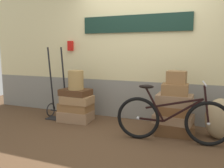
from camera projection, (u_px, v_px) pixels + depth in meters
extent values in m
cube|color=#513823|center=(129.00, 134.00, 3.87)|extent=(9.03, 5.20, 0.06)
cube|color=gray|center=(142.00, 100.00, 4.59)|extent=(7.03, 0.20, 0.75)
cube|color=beige|center=(144.00, 34.00, 4.41)|extent=(7.03, 0.20, 1.79)
cube|color=#142D23|center=(135.00, 24.00, 4.32)|extent=(2.06, 0.04, 0.31)
cube|color=red|center=(70.00, 46.00, 4.87)|extent=(0.10, 0.08, 0.20)
cube|color=#937051|center=(76.00, 116.00, 4.49)|extent=(0.64, 0.49, 0.20)
cube|color=olive|center=(76.00, 107.00, 4.47)|extent=(0.60, 0.41, 0.15)
cube|color=#9E754C|center=(77.00, 100.00, 4.40)|extent=(0.57, 0.39, 0.14)
cube|color=#4C2D19|center=(76.00, 92.00, 4.44)|extent=(0.57, 0.42, 0.12)
cube|color=brown|center=(175.00, 128.00, 3.79)|extent=(0.64, 0.52, 0.19)
cube|color=#937051|center=(173.00, 119.00, 3.76)|extent=(0.63, 0.46, 0.13)
cube|color=brown|center=(173.00, 110.00, 3.74)|extent=(0.50, 0.39, 0.15)
cube|color=#937051|center=(175.00, 100.00, 3.73)|extent=(0.56, 0.40, 0.18)
cube|color=olive|center=(175.00, 89.00, 3.69)|extent=(0.41, 0.31, 0.17)
cube|color=olive|center=(177.00, 77.00, 3.68)|extent=(0.30, 0.23, 0.20)
cylinder|color=#A8844C|center=(76.00, 80.00, 4.37)|extent=(0.29, 0.29, 0.36)
torus|color=black|center=(51.00, 110.00, 4.77)|extent=(0.02, 0.27, 0.27)
torus|color=black|center=(66.00, 112.00, 4.64)|extent=(0.02, 0.27, 0.27)
cylinder|color=black|center=(58.00, 111.00, 4.71)|extent=(0.36, 0.02, 0.02)
cylinder|color=black|center=(51.00, 79.00, 4.67)|extent=(0.03, 0.15, 1.26)
cylinder|color=black|center=(64.00, 80.00, 4.56)|extent=(0.03, 0.15, 1.26)
cube|color=black|center=(55.00, 118.00, 4.62)|extent=(0.32, 0.22, 0.02)
ellipsoid|color=tan|center=(220.00, 119.00, 3.55)|extent=(0.42, 0.36, 0.62)
torus|color=black|center=(138.00, 118.00, 3.55)|extent=(0.65, 0.12, 0.65)
sphere|color=#B2B2B7|center=(138.00, 118.00, 3.55)|extent=(0.05, 0.05, 0.05)
torus|color=black|center=(208.00, 124.00, 3.28)|extent=(0.65, 0.12, 0.65)
sphere|color=#B2B2B7|center=(208.00, 124.00, 3.28)|extent=(0.05, 0.05, 0.05)
cube|color=black|center=(183.00, 110.00, 3.35)|extent=(0.55, 0.08, 0.39)
cube|color=black|center=(155.00, 105.00, 3.45)|extent=(0.29, 0.06, 0.50)
cube|color=black|center=(151.00, 120.00, 3.50)|extent=(0.38, 0.07, 0.04)
cube|color=black|center=(174.00, 104.00, 3.37)|extent=(0.80, 0.11, 0.21)
cube|color=black|center=(206.00, 105.00, 3.25)|extent=(0.11, 0.04, 0.54)
ellipsoid|color=black|center=(146.00, 87.00, 3.45)|extent=(0.23, 0.11, 0.06)
cylinder|color=#A5A5AD|center=(205.00, 83.00, 3.22)|extent=(0.07, 0.46, 0.02)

